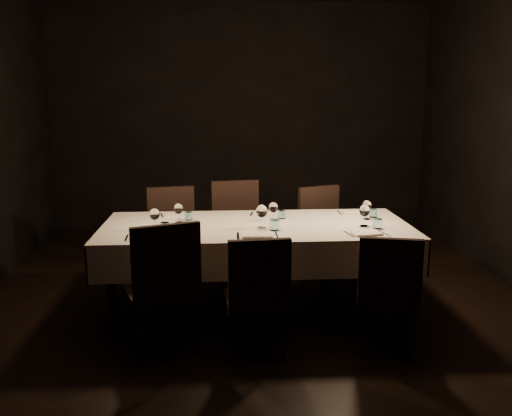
{
  "coord_description": "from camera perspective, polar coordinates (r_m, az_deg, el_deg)",
  "views": [
    {
      "loc": [
        -0.29,
        -4.33,
        1.8
      ],
      "look_at": [
        0.0,
        0.0,
        0.9
      ],
      "focal_mm": 38.0,
      "sensor_mm": 36.0,
      "label": 1
    }
  ],
  "objects": [
    {
      "name": "room",
      "position": [
        4.35,
        0.0,
        7.75
      ],
      "size": [
        5.01,
        6.01,
        3.01
      ],
      "color": "black",
      "rests_on": "ground"
    },
    {
      "name": "dining_table",
      "position": [
        4.48,
        0.0,
        -2.67
      ],
      "size": [
        2.52,
        1.12,
        0.76
      ],
      "color": "black",
      "rests_on": "ground"
    },
    {
      "name": "chair_near_left",
      "position": [
        3.83,
        -9.77,
        -7.77
      ],
      "size": [
        0.6,
        0.6,
        0.97
      ],
      "rotation": [
        0.0,
        0.0,
        3.5
      ],
      "color": "black",
      "rests_on": "ground"
    },
    {
      "name": "place_setting_near_left",
      "position": [
        4.26,
        -10.68,
        -1.68
      ],
      "size": [
        0.31,
        0.4,
        0.17
      ],
      "rotation": [
        0.0,
        0.0,
        0.06
      ],
      "color": "silver",
      "rests_on": "dining_table"
    },
    {
      "name": "chair_near_center",
      "position": [
        3.76,
        0.13,
        -8.67
      ],
      "size": [
        0.46,
        0.46,
        0.88
      ],
      "rotation": [
        0.0,
        0.0,
        3.23
      ],
      "color": "black",
      "rests_on": "ground"
    },
    {
      "name": "place_setting_near_center",
      "position": [
        4.24,
        0.79,
        -1.43
      ],
      "size": [
        0.34,
        0.41,
        0.19
      ],
      "rotation": [
        0.0,
        0.0,
        -0.02
      ],
      "color": "silver",
      "rests_on": "dining_table"
    },
    {
      "name": "chair_near_right",
      "position": [
        3.91,
        13.72,
        -8.23
      ],
      "size": [
        0.51,
        0.51,
        0.87
      ],
      "rotation": [
        0.0,
        0.0,
        2.9
      ],
      "color": "black",
      "rests_on": "ground"
    },
    {
      "name": "place_setting_near_right",
      "position": [
        4.38,
        11.73,
        -1.3
      ],
      "size": [
        0.34,
        0.4,
        0.18
      ],
      "rotation": [
        0.0,
        0.0,
        0.2
      ],
      "color": "silver",
      "rests_on": "dining_table"
    },
    {
      "name": "chair_far_left",
      "position": [
        5.25,
        -8.75,
        -2.52
      ],
      "size": [
        0.53,
        0.53,
        0.94
      ],
      "rotation": [
        0.0,
        0.0,
        0.19
      ],
      "color": "black",
      "rests_on": "ground"
    },
    {
      "name": "place_setting_far_left",
      "position": [
        4.66,
        -8.01,
        -0.48
      ],
      "size": [
        0.3,
        0.39,
        0.16
      ],
      "rotation": [
        0.0,
        0.0,
        0.18
      ],
      "color": "silver",
      "rests_on": "dining_table"
    },
    {
      "name": "chair_far_center",
      "position": [
        5.32,
        -1.97,
        -2.01
      ],
      "size": [
        0.53,
        0.53,
        0.98
      ],
      "rotation": [
        0.0,
        0.0,
        0.15
      ],
      "color": "black",
      "rests_on": "ground"
    },
    {
      "name": "place_setting_far_center",
      "position": [
        4.67,
        1.78,
        -0.33
      ],
      "size": [
        0.3,
        0.39,
        0.16
      ],
      "rotation": [
        0.0,
        0.0,
        -0.17
      ],
      "color": "silver",
      "rests_on": "dining_table"
    },
    {
      "name": "chair_far_right",
      "position": [
        5.35,
        7.17,
        -2.29
      ],
      "size": [
        0.58,
        0.58,
        0.93
      ],
      "rotation": [
        0.0,
        0.0,
        0.38
      ],
      "color": "black",
      "rests_on": "ground"
    },
    {
      "name": "place_setting_far_right",
      "position": [
        4.82,
        11.31,
        -0.17
      ],
      "size": [
        0.3,
        0.39,
        0.17
      ],
      "rotation": [
        0.0,
        0.0,
        0.0
      ],
      "color": "silver",
      "rests_on": "dining_table"
    }
  ]
}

